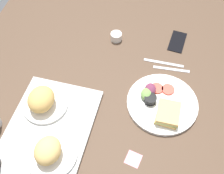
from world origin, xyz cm
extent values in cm
cube|color=#4C3828|center=(0.00, 0.00, -1.50)|extent=(190.00, 150.00, 3.00)
cube|color=#B2B2AD|center=(-21.60, 23.67, 0.80)|extent=(45.94, 34.29, 1.60)
cylinder|color=white|center=(-31.60, 18.67, 2.30)|extent=(19.70, 19.70, 1.40)
ellipsoid|color=#DBB266|center=(-32.23, 19.06, 6.84)|extent=(11.28, 9.74, 7.69)
cylinder|color=white|center=(-11.60, 28.67, 2.30)|extent=(19.18, 19.18, 1.40)
ellipsoid|color=tan|center=(-12.39, 29.18, 7.22)|extent=(12.37, 10.68, 8.43)
cylinder|color=white|center=(0.70, -19.37, 0.80)|extent=(30.30, 30.30, 1.60)
cube|color=tan|center=(-5.36, -22.09, 2.30)|extent=(11.87, 10.08, 1.40)
cube|color=#B2C66B|center=(-5.36, -22.09, 3.50)|extent=(11.11, 9.14, 1.00)
cube|color=#DBB266|center=(-5.36, -22.09, 4.70)|extent=(11.20, 9.24, 1.40)
cylinder|color=#D14738|center=(7.51, -20.88, 2.00)|extent=(5.60, 5.60, 0.80)
cylinder|color=#D14738|center=(7.06, -16.03, 2.00)|extent=(5.60, 5.60, 0.80)
cylinder|color=black|center=(-0.06, -14.06, 3.10)|extent=(5.20, 5.20, 3.00)
cylinder|color=#EFEACC|center=(-0.06, -14.06, 4.20)|extent=(4.26, 4.26, 0.60)
ellipsoid|color=#729E4C|center=(2.21, -12.09, 3.40)|extent=(6.00, 4.80, 3.60)
ellipsoid|color=#6B2D47|center=(4.94, -13.31, 3.40)|extent=(6.00, 4.80, 3.60)
cylinder|color=silver|center=(33.93, 8.11, 2.00)|extent=(5.60, 5.60, 4.00)
cube|color=#B7B7BC|center=(20.70, -21.37, 0.25)|extent=(2.20, 17.05, 0.50)
cube|color=#B7B7BC|center=(23.70, -17.37, 0.25)|extent=(1.64, 19.02, 0.50)
cube|color=black|center=(39.14, -22.47, 0.40)|extent=(15.17, 8.91, 0.80)
cube|color=pink|center=(-25.99, -11.69, 0.06)|extent=(6.64, 6.64, 0.12)
camera|label=1|loc=(-63.32, -11.87, 101.30)|focal=43.95mm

